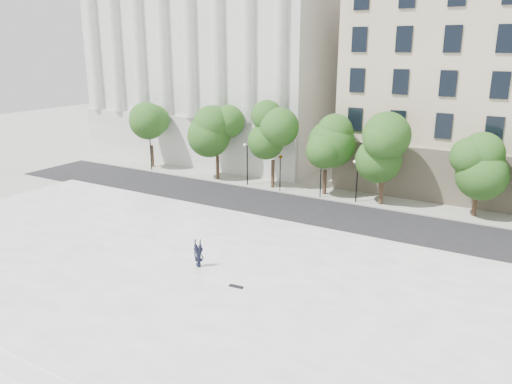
% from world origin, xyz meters
% --- Properties ---
extents(ground, '(160.00, 160.00, 0.00)m').
position_xyz_m(ground, '(0.00, 0.00, 0.00)').
color(ground, '#BBB9B1').
rests_on(ground, ground).
extents(plaza, '(44.00, 22.00, 0.45)m').
position_xyz_m(plaza, '(0.00, 3.00, 0.23)').
color(plaza, white).
rests_on(plaza, ground).
extents(street, '(60.00, 8.00, 0.02)m').
position_xyz_m(street, '(0.00, 18.00, 0.01)').
color(street, black).
rests_on(street, ground).
extents(far_sidewalk, '(60.00, 4.00, 0.12)m').
position_xyz_m(far_sidewalk, '(0.00, 24.00, 0.06)').
color(far_sidewalk, '#A19F94').
rests_on(far_sidewalk, ground).
extents(building_west, '(31.50, 27.65, 25.60)m').
position_xyz_m(building_west, '(-17.00, 38.57, 12.89)').
color(building_west, silver).
rests_on(building_west, ground).
extents(traffic_light_west, '(0.40, 1.57, 4.13)m').
position_xyz_m(traffic_light_west, '(-1.99, 22.30, 3.61)').
color(traffic_light_west, black).
rests_on(traffic_light_west, ground).
extents(traffic_light_east, '(0.61, 1.66, 4.15)m').
position_xyz_m(traffic_light_east, '(2.27, 22.30, 3.64)').
color(traffic_light_east, black).
rests_on(traffic_light_east, ground).
extents(person_lying, '(1.32, 1.92, 0.49)m').
position_xyz_m(person_lying, '(2.18, 3.56, 0.70)').
color(person_lying, black).
rests_on(person_lying, plaza).
extents(skateboard, '(0.86, 0.29, 0.09)m').
position_xyz_m(skateboard, '(5.67, 2.41, 0.49)').
color(skateboard, black).
rests_on(skateboard, plaza).
extents(street_trees, '(43.32, 4.73, 7.40)m').
position_xyz_m(street_trees, '(0.89, 23.40, 4.94)').
color(street_trees, '#382619').
rests_on(street_trees, ground).
extents(lamp_posts, '(38.49, 0.28, 4.36)m').
position_xyz_m(lamp_posts, '(-0.29, 22.60, 2.89)').
color(lamp_posts, black).
rests_on(lamp_posts, ground).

